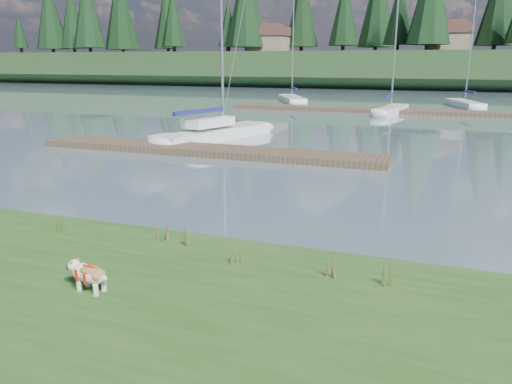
% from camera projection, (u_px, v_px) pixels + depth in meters
% --- Properties ---
extents(ground, '(200.00, 200.00, 0.00)m').
position_uv_depth(ground, '(365.00, 112.00, 39.87)').
color(ground, gray).
rests_on(ground, ground).
extents(bank, '(60.00, 9.00, 0.35)m').
position_uv_depth(bank, '(0.00, 336.00, 7.17)').
color(bank, '#2D531F').
rests_on(bank, ground).
extents(ridge, '(200.00, 20.00, 5.00)m').
position_uv_depth(ridge, '(406.00, 70.00, 78.22)').
color(ridge, '#1D3419').
rests_on(ridge, ground).
extents(bulldog, '(0.81, 0.39, 0.48)m').
position_uv_depth(bulldog, '(89.00, 274.00, 8.14)').
color(bulldog, silver).
rests_on(bulldog, bank).
extents(sailboat_main, '(4.13, 8.70, 12.37)m').
position_uv_depth(sailboat_main, '(223.00, 130.00, 26.44)').
color(sailboat_main, white).
rests_on(sailboat_main, ground).
extents(dock_near, '(16.00, 2.00, 0.30)m').
position_uv_depth(dock_near, '(205.00, 150.00, 22.12)').
color(dock_near, '#4C3D2C').
rests_on(dock_near, ground).
extents(dock_far, '(26.00, 2.20, 0.30)m').
position_uv_depth(dock_far, '(391.00, 111.00, 39.16)').
color(dock_far, '#4C3D2C').
rests_on(dock_far, ground).
extents(sailboat_bg_1, '(5.04, 8.07, 12.20)m').
position_uv_depth(sailboat_bg_1, '(291.00, 98.00, 49.49)').
color(sailboat_bg_1, white).
rests_on(sailboat_bg_1, ground).
extents(sailboat_bg_2, '(2.41, 6.56, 9.85)m').
position_uv_depth(sailboat_bg_2, '(393.00, 109.00, 38.74)').
color(sailboat_bg_2, white).
rests_on(sailboat_bg_2, ground).
extents(sailboat_bg_3, '(3.46, 7.36, 10.75)m').
position_uv_depth(sailboat_bg_3, '(462.00, 103.00, 44.10)').
color(sailboat_bg_3, white).
rests_on(sailboat_bg_3, ground).
extents(weed_0, '(0.17, 0.14, 0.65)m').
position_uv_depth(weed_0, '(164.00, 228.00, 10.44)').
color(weed_0, '#475B23').
rests_on(weed_0, bank).
extents(weed_1, '(0.17, 0.14, 0.58)m').
position_uv_depth(weed_1, '(189.00, 235.00, 10.13)').
color(weed_1, '#475B23').
rests_on(weed_1, bank).
extents(weed_2, '(0.17, 0.14, 0.57)m').
position_uv_depth(weed_2, '(332.00, 264.00, 8.66)').
color(weed_2, '#475B23').
rests_on(weed_2, bank).
extents(weed_3, '(0.17, 0.14, 0.49)m').
position_uv_depth(weed_3, '(59.00, 223.00, 11.00)').
color(weed_3, '#475B23').
rests_on(weed_3, bank).
extents(weed_4, '(0.17, 0.14, 0.47)m').
position_uv_depth(weed_4, '(236.00, 254.00, 9.26)').
color(weed_4, '#475B23').
rests_on(weed_4, bank).
extents(weed_5, '(0.17, 0.14, 0.49)m').
position_uv_depth(weed_5, '(385.00, 274.00, 8.37)').
color(weed_5, '#475B23').
rests_on(weed_5, bank).
extents(mud_lip, '(60.00, 0.50, 0.14)m').
position_uv_depth(mud_lip, '(160.00, 242.00, 11.19)').
color(mud_lip, '#33281C').
rests_on(mud_lip, ground).
extents(conifer_0, '(5.72, 5.72, 14.15)m').
position_uv_depth(conifer_0, '(87.00, 10.00, 88.56)').
color(conifer_0, '#382619').
rests_on(conifer_0, ridge).
extents(conifer_1, '(4.40, 4.40, 11.30)m').
position_uv_depth(conifer_1, '(173.00, 17.00, 87.52)').
color(conifer_1, '#382619').
rests_on(conifer_1, ridge).
extents(conifer_3, '(4.84, 4.84, 12.25)m').
position_uv_depth(conifer_3, '(344.00, 9.00, 78.29)').
color(conifer_3, '#382619').
rests_on(conifer_3, ridge).
extents(house_0, '(6.30, 5.30, 4.65)m').
position_uv_depth(house_0, '(268.00, 39.00, 81.62)').
color(house_0, gray).
rests_on(house_0, ridge).
extents(house_1, '(6.30, 5.30, 4.65)m').
position_uv_depth(house_1, '(450.00, 37.00, 73.17)').
color(house_1, gray).
rests_on(house_1, ridge).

